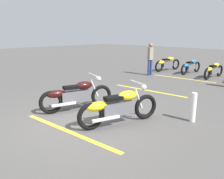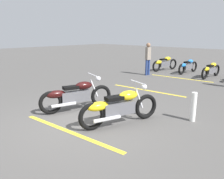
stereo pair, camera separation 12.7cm
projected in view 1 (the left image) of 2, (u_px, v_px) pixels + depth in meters
ground_plane at (82, 121)px, 5.93m from camera, size 60.00×60.00×0.00m
motorcycle_bright_foreground at (118, 107)px, 5.63m from camera, size 2.15×0.87×1.04m
motorcycle_dark_foreground at (75, 95)px, 6.70m from camera, size 2.15×0.87×1.04m
motorcycle_row_left at (213, 70)px, 11.48m from camera, size 1.99×0.31×0.75m
motorcycle_row_center at (190, 66)px, 12.78m from camera, size 2.03×0.30×0.76m
motorcycle_row_right at (167, 63)px, 13.70m from camera, size 2.17×0.48×0.82m
bystander_secondary at (150, 57)px, 12.13m from camera, size 0.29×0.24×1.72m
bollard_post at (193, 107)px, 5.83m from camera, size 0.14×0.14×0.77m
parking_stripe_near at (68, 131)px, 5.33m from camera, size 0.37×3.20×0.01m
parking_stripe_mid at (148, 90)px, 9.08m from camera, size 0.37×3.20×0.01m
parking_stripe_far at (183, 78)px, 11.46m from camera, size 0.37×3.20×0.01m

